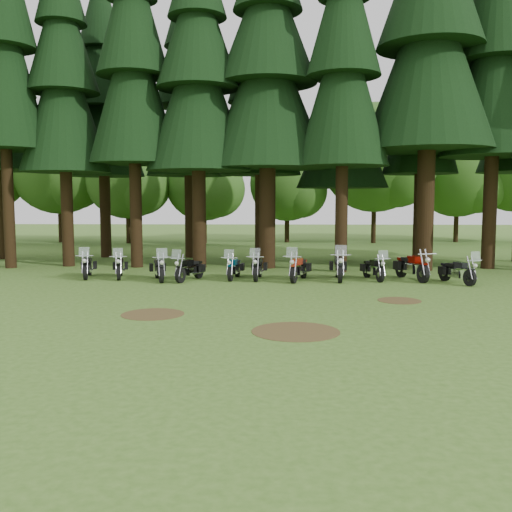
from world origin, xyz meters
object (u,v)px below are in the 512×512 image
object	(u,v)px
motorcycle_9	(412,268)
motorcycle_3	(190,270)
motorcycle_6	(299,269)
motorcycle_10	(457,272)
motorcycle_1	(120,267)
motorcycle_4	(234,268)
motorcycle_0	(87,267)
motorcycle_7	(339,268)
motorcycle_5	(258,268)
motorcycle_2	(159,269)
motorcycle_8	(373,269)

from	to	relation	value
motorcycle_9	motorcycle_3	bearing A→B (deg)	166.48
motorcycle_6	motorcycle_10	world-z (taller)	motorcycle_6
motorcycle_1	motorcycle_4	bearing A→B (deg)	-13.83
motorcycle_3	motorcycle_4	bearing A→B (deg)	39.09
motorcycle_6	motorcycle_9	bearing A→B (deg)	21.10
motorcycle_3	motorcycle_6	distance (m)	4.41
motorcycle_0	motorcycle_7	world-z (taller)	motorcycle_7
motorcycle_1	motorcycle_5	xyz separation A→B (m)	(5.79, -0.17, 0.01)
motorcycle_2	motorcycle_10	bearing A→B (deg)	-20.06
motorcycle_1	motorcycle_8	distance (m)	10.51
motorcycle_6	motorcycle_8	world-z (taller)	motorcycle_6
motorcycle_2	motorcycle_8	size ratio (longest dim) A/B	1.06
motorcycle_10	motorcycle_4	bearing A→B (deg)	152.19
motorcycle_2	motorcycle_4	size ratio (longest dim) A/B	1.05
motorcycle_4	motorcycle_8	distance (m)	5.71
motorcycle_6	motorcycle_10	xyz separation A→B (m)	(6.15, -0.57, -0.03)
motorcycle_1	motorcycle_6	world-z (taller)	motorcycle_6
motorcycle_1	motorcycle_0	bearing A→B (deg)	165.78
motorcycle_9	motorcycle_2	bearing A→B (deg)	166.00
motorcycle_2	motorcycle_9	xyz separation A→B (m)	(10.26, 0.50, 0.04)
motorcycle_2	motorcycle_4	xyz separation A→B (m)	(3.00, 0.55, -0.03)
motorcycle_8	motorcycle_1	bearing A→B (deg)	166.47
motorcycle_4	motorcycle_9	size ratio (longest dim) A/B	0.87
motorcycle_1	motorcycle_4	xyz separation A→B (m)	(4.80, -0.12, -0.01)
motorcycle_3	motorcycle_7	world-z (taller)	motorcycle_7
motorcycle_4	motorcycle_3	bearing A→B (deg)	-154.84
motorcycle_7	motorcycle_8	size ratio (longest dim) A/B	1.17
motorcycle_0	motorcycle_8	bearing A→B (deg)	-13.51
motorcycle_1	motorcycle_9	bearing A→B (deg)	-13.22
motorcycle_2	motorcycle_8	bearing A→B (deg)	-14.82
motorcycle_1	motorcycle_6	xyz separation A→B (m)	(7.45, -0.52, 0.04)
motorcycle_2	motorcycle_9	size ratio (longest dim) A/B	0.91
motorcycle_5	motorcycle_10	distance (m)	7.87
motorcycle_0	motorcycle_6	world-z (taller)	motorcycle_6
motorcycle_2	motorcycle_6	xyz separation A→B (m)	(5.65, 0.14, 0.02)
motorcycle_6	motorcycle_8	size ratio (longest dim) A/B	1.10
motorcycle_3	motorcycle_9	xyz separation A→B (m)	(9.01, 0.52, 0.06)
motorcycle_4	motorcycle_5	size ratio (longest dim) A/B	0.95
motorcycle_0	motorcycle_9	distance (m)	13.43
motorcycle_3	motorcycle_10	bearing A→B (deg)	19.11
motorcycle_4	motorcycle_8	bearing A→B (deg)	6.74
motorcycle_3	motorcycle_9	world-z (taller)	motorcycle_3
motorcycle_4	motorcycle_8	size ratio (longest dim) A/B	1.02
motorcycle_2	motorcycle_0	bearing A→B (deg)	149.45
motorcycle_5	motorcycle_9	size ratio (longest dim) A/B	0.92
motorcycle_9	motorcycle_4	bearing A→B (deg)	162.83
motorcycle_7	motorcycle_5	bearing A→B (deg)	-179.19
motorcycle_7	motorcycle_9	distance (m)	2.96
motorcycle_0	motorcycle_4	world-z (taller)	motorcycle_0
motorcycle_0	motorcycle_1	xyz separation A→B (m)	(1.38, -0.04, -0.01)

